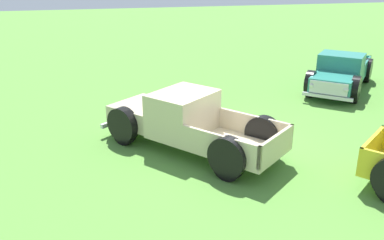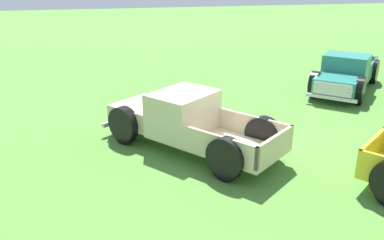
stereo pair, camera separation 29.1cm
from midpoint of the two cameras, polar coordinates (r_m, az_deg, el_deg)
name	(u,v)px [view 2 (the right image)]	position (r m, az deg, el deg)	size (l,w,h in m)	color
ground_plane	(219,148)	(12.16, 4.44, -3.86)	(80.00, 80.00, 0.00)	#548C38
pickup_truck_foreground	(181,121)	(11.99, -0.76, -0.11)	(5.33, 4.89, 1.64)	#C6B793
pickup_truck_behind_left	(345,75)	(18.31, 20.45, 5.78)	(4.97, 4.70, 1.55)	#2D8475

